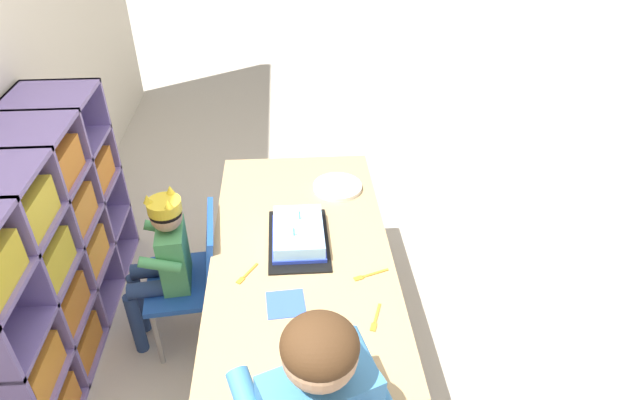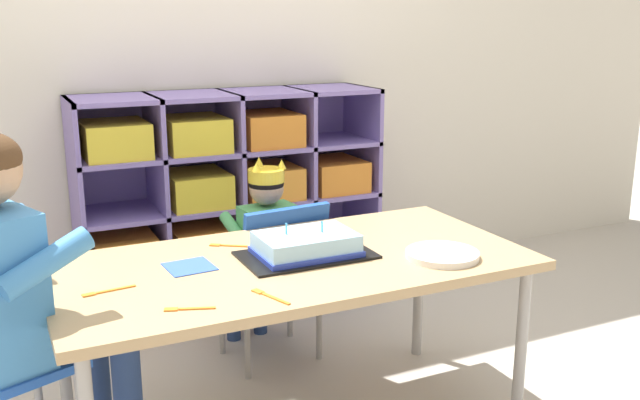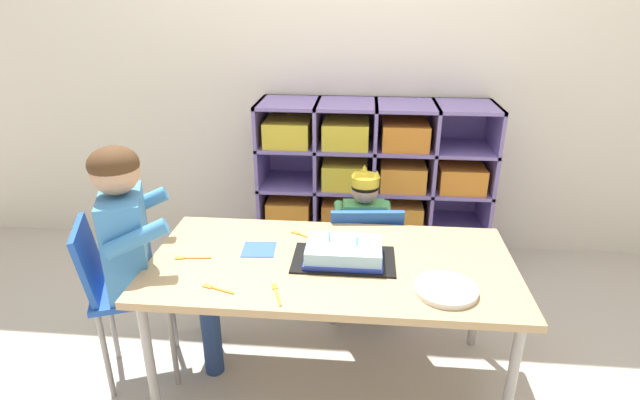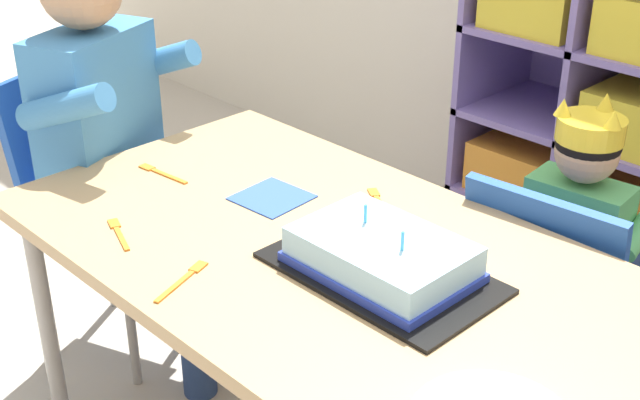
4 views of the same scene
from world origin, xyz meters
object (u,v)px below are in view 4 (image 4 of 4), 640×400
object	(u,v)px
birthday_cake_on_tray	(382,259)
fork_beside_plate_stack	(184,279)
child_with_crown	(583,229)
fork_by_napkin	(160,173)
fork_scattered_mid_table	(378,200)
classroom_chair_blue	(552,296)
classroom_chair_adult_side	(88,186)
activity_table	(357,286)
fork_at_table_front_edge	(118,232)
adult_helper_seated	(118,119)

from	to	relation	value
birthday_cake_on_tray	fork_beside_plate_stack	xyz separation A→B (m)	(-0.23, -0.26, -0.03)
child_with_crown	fork_by_napkin	distance (m)	0.94
birthday_cake_on_tray	fork_scattered_mid_table	xyz separation A→B (m)	(-0.20, 0.21, -0.03)
classroom_chair_blue	fork_beside_plate_stack	world-z (taller)	classroom_chair_blue
child_with_crown	fork_scattered_mid_table	bearing A→B (deg)	48.60
fork_by_napkin	fork_beside_plate_stack	size ratio (longest dim) A/B	1.04
classroom_chair_blue	fork_beside_plate_stack	size ratio (longest dim) A/B	4.64
classroom_chair_adult_side	birthday_cake_on_tray	world-z (taller)	classroom_chair_adult_side
classroom_chair_adult_side	fork_beside_plate_stack	xyz separation A→B (m)	(0.71, -0.21, 0.14)
activity_table	birthday_cake_on_tray	distance (m)	0.09
birthday_cake_on_tray	fork_scattered_mid_table	size ratio (longest dim) A/B	3.57
classroom_chair_adult_side	activity_table	bearing A→B (deg)	-108.55
activity_table	classroom_chair_blue	size ratio (longest dim) A/B	2.23
classroom_chair_adult_side	fork_beside_plate_stack	size ratio (longest dim) A/B	5.28
fork_at_table_front_edge	fork_beside_plate_stack	xyz separation A→B (m)	(0.22, -0.01, 0.00)
adult_helper_seated	fork_scattered_mid_table	size ratio (longest dim) A/B	9.22
classroom_chair_blue	fork_scattered_mid_table	world-z (taller)	classroom_chair_blue
adult_helper_seated	activity_table	bearing A→B (deg)	-111.33
classroom_chair_adult_side	fork_scattered_mid_table	size ratio (longest dim) A/B	6.51
fork_at_table_front_edge	classroom_chair_adult_side	bearing A→B (deg)	177.22
fork_scattered_mid_table	classroom_chair_blue	bearing A→B (deg)	76.20
activity_table	birthday_cake_on_tray	bearing A→B (deg)	9.53
classroom_chair_blue	fork_at_table_front_edge	distance (m)	0.93
fork_by_napkin	fork_scattered_mid_table	distance (m)	0.49
fork_by_napkin	fork_scattered_mid_table	world-z (taller)	same
child_with_crown	fork_beside_plate_stack	bearing A→B (deg)	64.62
fork_by_napkin	birthday_cake_on_tray	bearing A→B (deg)	-2.78
adult_helper_seated	birthday_cake_on_tray	bearing A→B (deg)	-110.75
birthday_cake_on_tray	classroom_chair_blue	bearing A→B (deg)	79.86
classroom_chair_blue	child_with_crown	size ratio (longest dim) A/B	0.81
child_with_crown	birthday_cake_on_tray	distance (m)	0.60
classroom_chair_adult_side	adult_helper_seated	size ratio (longest dim) A/B	0.71
activity_table	fork_by_napkin	bearing A→B (deg)	-176.90
adult_helper_seated	fork_beside_plate_stack	xyz separation A→B (m)	(0.60, -0.25, -0.06)
classroom_chair_blue	fork_by_napkin	xyz separation A→B (m)	(-0.70, -0.51, 0.22)
classroom_chair_adult_side	fork_by_napkin	bearing A→B (deg)	-109.38
fork_at_table_front_edge	classroom_chair_blue	bearing A→B (deg)	73.08
fork_at_table_front_edge	fork_by_napkin	bearing A→B (deg)	147.90
child_with_crown	classroom_chair_adult_side	xyz separation A→B (m)	(-1.02, -0.63, -0.04)
child_with_crown	classroom_chair_adult_side	world-z (taller)	child_with_crown
fork_scattered_mid_table	classroom_chair_adult_side	bearing A→B (deg)	-127.96
classroom_chair_blue	child_with_crown	world-z (taller)	child_with_crown
activity_table	adult_helper_seated	xyz separation A→B (m)	(-0.78, 0.00, 0.10)
adult_helper_seated	fork_beside_plate_stack	bearing A→B (deg)	-134.10
child_with_crown	fork_by_napkin	world-z (taller)	child_with_crown
child_with_crown	fork_beside_plate_stack	xyz separation A→B (m)	(-0.30, -0.84, 0.10)
child_with_crown	adult_helper_seated	size ratio (longest dim) A/B	0.76
classroom_chair_blue	child_with_crown	xyz separation A→B (m)	(-0.01, 0.11, 0.12)
fork_at_table_front_edge	fork_beside_plate_stack	distance (m)	0.22
classroom_chair_blue	fork_beside_plate_stack	xyz separation A→B (m)	(-0.31, -0.73, 0.22)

